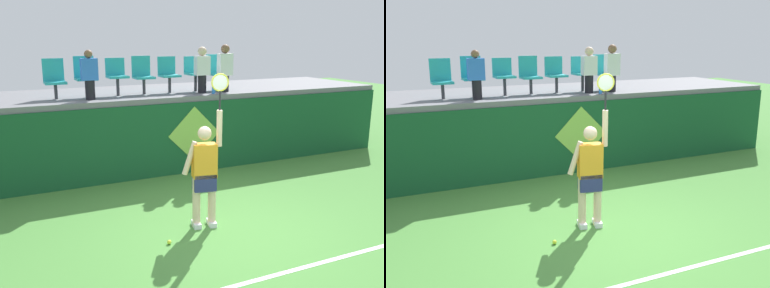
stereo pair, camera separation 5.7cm
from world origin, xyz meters
The scene contains 18 objects.
ground_plane centered at (0.00, 0.00, 0.00)m, with size 40.00×40.00×0.00m, color #478438.
court_back_wall centered at (0.00, 3.22, 0.81)m, with size 12.53×0.20×1.63m, color #144C28.
spectator_platform centered at (0.00, 4.55, 1.69)m, with size 12.53×2.76×0.12m, color slate.
court_baseline_stripe centered at (0.00, -1.36, 0.00)m, with size 11.28×0.08×0.01m, color white.
tennis_player centered at (-0.22, 0.41, 0.94)m, with size 0.74×0.33×2.50m.
tennis_ball centered at (-1.00, 0.04, 0.03)m, with size 0.07×0.07×0.07m, color #D1E533.
water_bottle centered at (1.50, 3.42, 1.85)m, with size 0.08×0.08×0.22m, color #338CE5.
stadium_chair_0 centered at (-1.96, 4.09, 2.19)m, with size 0.44×0.42×0.84m.
stadium_chair_1 centered at (-1.31, 4.09, 2.23)m, with size 0.44×0.42×0.88m.
stadium_chair_2 centered at (-0.62, 4.08, 2.22)m, with size 0.44×0.42×0.83m.
stadium_chair_3 centered at (0.00, 4.09, 2.21)m, with size 0.44×0.42×0.86m.
stadium_chair_4 centered at (0.64, 4.08, 2.21)m, with size 0.44×0.42×0.84m.
stadium_chair_5 centered at (1.31, 4.08, 2.22)m, with size 0.44×0.42×0.83m.
stadium_chair_6 centered at (1.91, 4.09, 2.22)m, with size 0.44×0.42×0.86m.
spectator_0 centered at (-1.31, 3.64, 2.27)m, with size 0.34×0.20×1.03m.
spectator_1 centered at (1.31, 3.65, 2.31)m, with size 0.34×0.21×1.06m.
spectator_2 centered at (1.91, 3.63, 2.33)m, with size 0.34×0.21×1.11m.
wall_signage_mount centered at (0.86, 3.12, 0.00)m, with size 1.27×0.01×1.53m.
Camera 1 is at (-3.20, -5.54, 3.05)m, focal length 40.66 mm.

